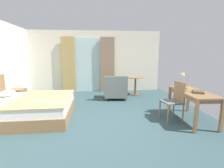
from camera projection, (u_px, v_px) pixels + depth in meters
name	position (u px, v px, depth m)	size (l,w,h in m)	color
ground	(92.00, 127.00, 3.70)	(6.14, 7.90, 0.10)	#334C51
wall_back	(95.00, 61.00, 7.09)	(5.74, 0.12, 2.61)	silver
balcony_glass_door	(88.00, 65.00, 7.01)	(1.21, 0.02, 2.30)	silver
curtain_panel_left	(69.00, 65.00, 6.84)	(0.55, 0.10, 2.33)	tan
curtain_panel_right	(107.00, 65.00, 6.98)	(0.59, 0.10, 2.33)	#897056
bed	(27.00, 107.00, 4.05)	(2.12, 1.91, 1.02)	olive
nightstand	(17.00, 96.00, 5.29)	(0.46, 0.47, 0.48)	olive
writing_desk	(193.00, 95.00, 3.82)	(0.63, 1.35, 0.72)	olive
desk_chair	(175.00, 99.00, 3.89)	(0.47, 0.48, 0.94)	slate
desk_lamp	(184.00, 76.00, 4.13)	(0.27, 0.23, 0.46)	tan
closed_book	(198.00, 92.00, 3.66)	(0.22, 0.26, 0.04)	brown
armchair_by_window	(116.00, 90.00, 5.83)	(0.84, 0.82, 0.87)	slate
round_cafe_table	(135.00, 81.00, 6.43)	(0.72, 0.72, 0.73)	olive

